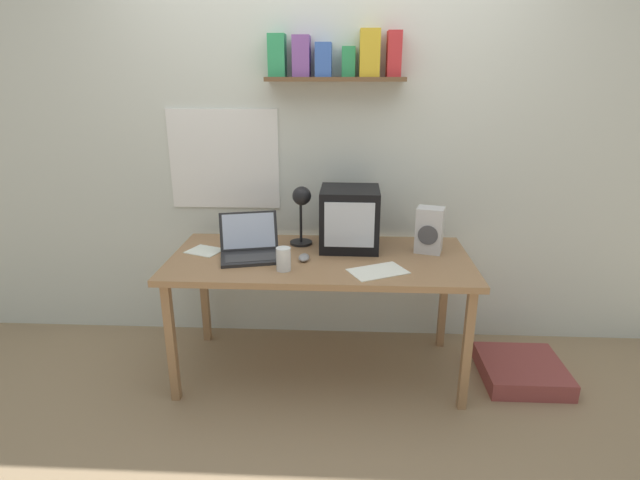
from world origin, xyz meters
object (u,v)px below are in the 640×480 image
at_px(floor_cushion, 522,370).
at_px(printed_handout, 205,251).
at_px(corner_desk, 320,266).
at_px(juice_glass, 284,260).
at_px(space_heater, 429,230).
at_px(laptop, 250,246).
at_px(open_notebook, 378,271).
at_px(computer_mouse, 304,257).
at_px(crt_monitor, 350,218).
at_px(desk_lamp, 302,205).

bearing_deg(floor_cushion, printed_handout, 177.08).
distance_m(corner_desk, printed_handout, 0.68).
relative_size(juice_glass, space_heater, 0.47).
xyz_separation_m(laptop, open_notebook, (0.71, -0.21, -0.06)).
distance_m(space_heater, computer_mouse, 0.74).
bearing_deg(crt_monitor, space_heater, -6.62).
height_order(space_heater, open_notebook, space_heater).
xyz_separation_m(corner_desk, printed_handout, (-0.68, 0.06, 0.06)).
bearing_deg(space_heater, floor_cushion, 1.95).
relative_size(juice_glass, computer_mouse, 1.16).
relative_size(corner_desk, floor_cushion, 3.62).
bearing_deg(space_heater, computer_mouse, -149.54).
relative_size(open_notebook, printed_handout, 1.45).
height_order(crt_monitor, printed_handout, crt_monitor).
bearing_deg(floor_cushion, juice_glass, -172.75).
xyz_separation_m(corner_desk, crt_monitor, (0.16, 0.18, 0.24)).
height_order(laptop, floor_cushion, laptop).
bearing_deg(desk_lamp, printed_handout, 179.97).
bearing_deg(laptop, corner_desk, -13.26).
xyz_separation_m(juice_glass, printed_handout, (-0.50, 0.27, -0.05)).
xyz_separation_m(corner_desk, open_notebook, (0.31, -0.21, 0.06)).
distance_m(space_heater, printed_handout, 1.31).
xyz_separation_m(juice_glass, floor_cushion, (1.38, 0.17, -0.74)).
distance_m(juice_glass, computer_mouse, 0.18).
distance_m(laptop, desk_lamp, 0.38).
bearing_deg(corner_desk, computer_mouse, -145.61).
bearing_deg(juice_glass, printed_handout, 151.42).
distance_m(laptop, juice_glass, 0.30).
height_order(corner_desk, laptop, laptop).
height_order(corner_desk, open_notebook, open_notebook).
distance_m(crt_monitor, juice_glass, 0.53).
xyz_separation_m(space_heater, open_notebook, (-0.31, -0.32, -0.13)).
height_order(corner_desk, crt_monitor, crt_monitor).
xyz_separation_m(desk_lamp, space_heater, (0.74, -0.05, -0.13)).
bearing_deg(crt_monitor, printed_handout, -171.36).
xyz_separation_m(space_heater, printed_handout, (-1.30, -0.06, -0.13)).
relative_size(desk_lamp, printed_handout, 1.57).
bearing_deg(laptop, computer_mouse, -23.92).
bearing_deg(desk_lamp, corner_desk, -66.68).
bearing_deg(corner_desk, open_notebook, -33.47).
relative_size(crt_monitor, computer_mouse, 3.35).
distance_m(desk_lamp, space_heater, 0.75).
xyz_separation_m(crt_monitor, desk_lamp, (-0.28, -0.01, 0.08)).
relative_size(desk_lamp, juice_glass, 2.99).
relative_size(crt_monitor, juice_glass, 2.88).
bearing_deg(desk_lamp, laptop, -159.66).
relative_size(computer_mouse, printed_handout, 0.45).
xyz_separation_m(laptop, desk_lamp, (0.28, 0.17, 0.20)).
xyz_separation_m(laptop, floor_cushion, (1.59, -0.03, -0.74)).
relative_size(laptop, floor_cushion, 0.84).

